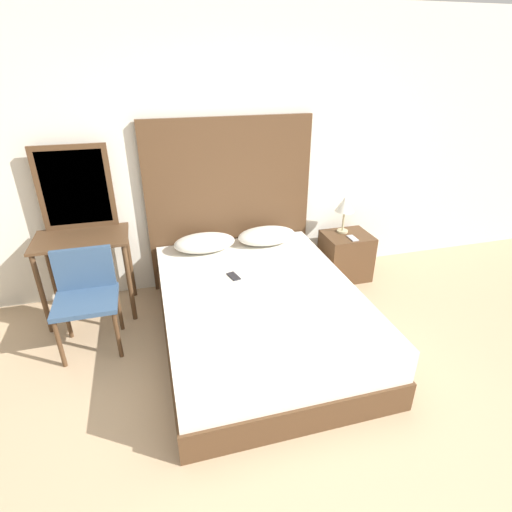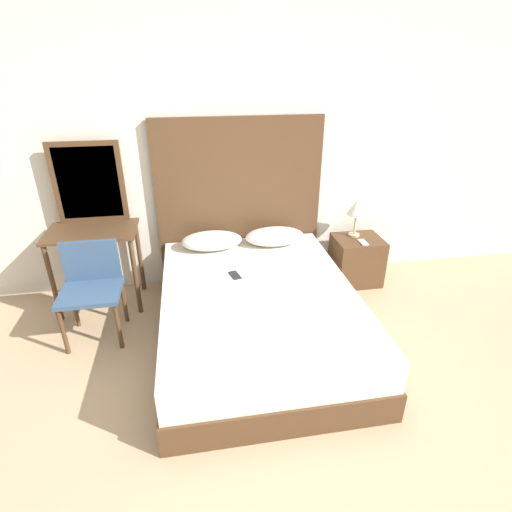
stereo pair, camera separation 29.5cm
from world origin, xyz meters
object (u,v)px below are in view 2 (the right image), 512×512
bed (258,314)px  nightstand (356,260)px  table_lamp (357,208)px  vanity_desk (94,246)px  chair (91,283)px  phone_on_bed (235,275)px  phone_on_nightstand (363,242)px

bed → nightstand: size_ratio=4.21×
nightstand → table_lamp: 0.57m
vanity_desk → chair: (0.03, -0.47, -0.14)m
phone_on_bed → nightstand: phone_on_bed is taller
phone_on_bed → phone_on_nightstand: bearing=18.2°
phone_on_bed → vanity_desk: 1.38m
bed → phone_on_bed: (-0.16, 0.25, 0.26)m
nightstand → phone_on_nightstand: bearing=-89.4°
phone_on_nightstand → vanity_desk: size_ratio=0.19×
bed → table_lamp: size_ratio=5.27×
chair → bed: bearing=-13.7°
phone_on_nightstand → vanity_desk: bearing=177.8°
vanity_desk → phone_on_nightstand: bearing=-2.2°
phone_on_bed → phone_on_nightstand: phone_on_nightstand is taller
phone_on_bed → vanity_desk: vanity_desk is taller
phone_on_bed → chair: 1.22m
bed → phone_on_nightstand: size_ratio=14.21×
table_lamp → chair: bearing=-167.8°
phone_on_nightstand → chair: bearing=-172.0°
chair → nightstand: bearing=10.3°
phone_on_nightstand → vanity_desk: vanity_desk is taller
bed → phone_on_bed: 0.40m
phone_on_bed → phone_on_nightstand: 1.46m
bed → nightstand: (1.22, 0.81, 0.01)m
bed → phone_on_nightstand: (1.22, 0.71, 0.26)m
table_lamp → phone_on_bed: bearing=-154.6°
nightstand → chair: size_ratio=0.61×
vanity_desk → nightstand: bearing=0.1°
nightstand → chair: (-2.60, -0.47, 0.24)m
bed → chair: 1.45m
vanity_desk → chair: size_ratio=0.97×
table_lamp → nightstand: bearing=-75.0°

